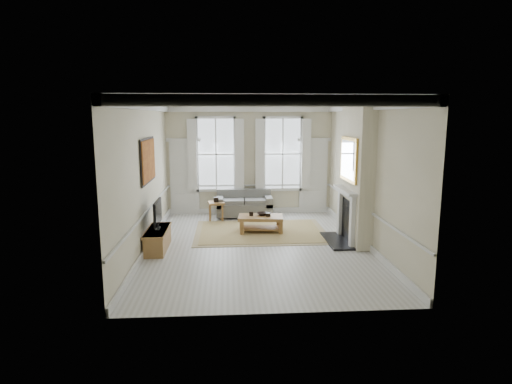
{
  "coord_description": "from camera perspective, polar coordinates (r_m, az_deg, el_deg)",
  "views": [
    {
      "loc": [
        -0.7,
        -9.88,
        3.07
      ],
      "look_at": [
        -0.01,
        0.37,
        1.25
      ],
      "focal_mm": 30.0,
      "sensor_mm": 36.0,
      "label": 1
    }
  ],
  "objects": [
    {
      "name": "mirror",
      "position": [
        10.54,
        12.22,
        4.27
      ],
      "size": [
        0.06,
        1.26,
        1.06
      ],
      "primitive_type": "cube",
      "color": "gold",
      "rests_on": "chimney_breast"
    },
    {
      "name": "bowl",
      "position": [
        11.54,
        0.83,
        -2.93
      ],
      "size": [
        0.37,
        0.37,
        0.07
      ],
      "primitive_type": "imported",
      "rotation": [
        0.0,
        0.0,
        0.28
      ],
      "color": "black",
      "rests_on": "coffee_table"
    },
    {
      "name": "ceiling",
      "position": [
        9.91,
        0.19,
        11.95
      ],
      "size": [
        7.2,
        7.2,
        0.0
      ],
      "primitive_type": "plane",
      "rotation": [
        3.14,
        0.0,
        0.0
      ],
      "color": "white",
      "rests_on": "back_wall"
    },
    {
      "name": "rug",
      "position": [
        11.55,
        0.62,
        -5.31
      ],
      "size": [
        3.5,
        2.6,
        0.02
      ],
      "primitive_type": "cube",
      "color": "tan",
      "rests_on": "floor"
    },
    {
      "name": "sofa",
      "position": [
        13.28,
        -1.58,
        -1.78
      ],
      "size": [
        1.69,
        0.82,
        0.82
      ],
      "color": "#5C5C5A",
      "rests_on": "floor"
    },
    {
      "name": "window_right",
      "position": [
        13.59,
        3.57,
        5.09
      ],
      "size": [
        1.26,
        0.2,
        2.2
      ],
      "primitive_type": null,
      "color": "#B2BCC6",
      "rests_on": "back_wall"
    },
    {
      "name": "tv",
      "position": [
        10.12,
        -12.98,
        -2.71
      ],
      "size": [
        0.08,
        0.9,
        0.68
      ],
      "color": "black",
      "rests_on": "tv_stand"
    },
    {
      "name": "hearth",
      "position": [
        10.87,
        10.75,
        -6.4
      ],
      "size": [
        0.55,
        1.5,
        0.05
      ],
      "primitive_type": "cube",
      "color": "black",
      "rests_on": "floor"
    },
    {
      "name": "tv_stand",
      "position": [
        10.28,
        -12.97,
        -6.18
      ],
      "size": [
        0.44,
        1.36,
        0.49
      ],
      "primitive_type": "cube",
      "color": "brown",
      "rests_on": "floor"
    },
    {
      "name": "door_right",
      "position": [
        13.85,
        7.64,
        1.99
      ],
      "size": [
        0.9,
        0.08,
        2.3
      ],
      "primitive_type": "cube",
      "color": "silver",
      "rests_on": "floor"
    },
    {
      "name": "chimney_breast",
      "position": [
        10.64,
        13.26,
        2.38
      ],
      "size": [
        0.35,
        1.7,
        3.38
      ],
      "primitive_type": "cube",
      "color": "beige",
      "rests_on": "floor"
    },
    {
      "name": "right_wall",
      "position": [
        10.51,
        14.49,
        2.23
      ],
      "size": [
        0.0,
        7.2,
        7.2
      ],
      "primitive_type": "plane",
      "rotation": [
        1.57,
        0.0,
        -1.57
      ],
      "color": "beige",
      "rests_on": "floor"
    },
    {
      "name": "back_wall",
      "position": [
        13.57,
        -0.88,
        4.25
      ],
      "size": [
        5.2,
        0.0,
        5.2
      ],
      "primitive_type": "plane",
      "rotation": [
        1.57,
        0.0,
        0.0
      ],
      "color": "beige",
      "rests_on": "floor"
    },
    {
      "name": "painting",
      "position": [
        10.4,
        -14.18,
        4.11
      ],
      "size": [
        0.05,
        1.66,
        1.06
      ],
      "primitive_type": "cube",
      "color": "#B76B1F",
      "rests_on": "left_wall"
    },
    {
      "name": "coffee_table",
      "position": [
        11.46,
        0.62,
        -3.61
      ],
      "size": [
        1.24,
        0.8,
        0.44
      ],
      "rotation": [
        0.0,
        0.0,
        -0.09
      ],
      "color": "brown",
      "rests_on": "rug"
    },
    {
      "name": "window_left",
      "position": [
        13.49,
        -5.35,
        5.03
      ],
      "size": [
        1.26,
        0.2,
        2.2
      ],
      "primitive_type": null,
      "color": "#B2BCC6",
      "rests_on": "back_wall"
    },
    {
      "name": "ceramic_pot_a",
      "position": [
        11.46,
        -0.64,
        -2.92
      ],
      "size": [
        0.11,
        0.11,
        0.11
      ],
      "primitive_type": "cylinder",
      "color": "black",
      "rests_on": "coffee_table"
    },
    {
      "name": "fireplace",
      "position": [
        10.75,
        11.9,
        -2.74
      ],
      "size": [
        0.21,
        1.45,
        1.33
      ],
      "color": "silver",
      "rests_on": "floor"
    },
    {
      "name": "side_table",
      "position": [
        12.83,
        -5.32,
        -1.81
      ],
      "size": [
        0.52,
        0.52,
        0.55
      ],
      "rotation": [
        0.0,
        0.0,
        0.16
      ],
      "color": "brown",
      "rests_on": "floor"
    },
    {
      "name": "left_wall",
      "position": [
        10.16,
        -14.62,
        1.97
      ],
      "size": [
        0.0,
        7.2,
        7.2
      ],
      "primitive_type": "plane",
      "rotation": [
        1.57,
        0.0,
        1.57
      ],
      "color": "beige",
      "rests_on": "floor"
    },
    {
      "name": "door_left",
      "position": [
        13.64,
        -9.5,
        1.82
      ],
      "size": [
        0.9,
        0.08,
        2.3
      ],
      "primitive_type": "cube",
      "color": "silver",
      "rests_on": "floor"
    },
    {
      "name": "floor",
      "position": [
        10.37,
        0.18,
        -7.17
      ],
      "size": [
        7.2,
        7.2,
        0.0
      ],
      "primitive_type": "plane",
      "color": "#B7B5AD",
      "rests_on": "ground"
    },
    {
      "name": "ceramic_pot_b",
      "position": [
        11.4,
        1.65,
        -3.04
      ],
      "size": [
        0.13,
        0.13,
        0.09
      ],
      "primitive_type": "cylinder",
      "color": "black",
      "rests_on": "coffee_table"
    }
  ]
}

